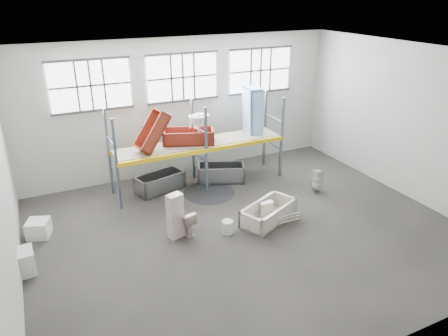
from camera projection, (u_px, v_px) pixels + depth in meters
floor at (246, 231)px, 12.31m from camera, size 12.00×10.00×0.10m
ceiling at (250, 53)px, 10.29m from camera, size 12.00×10.00×0.10m
wall_back at (183, 107)px, 15.49m from camera, size 12.00×0.10×5.00m
wall_front at (390, 246)px, 7.11m from camera, size 12.00×0.10×5.00m
wall_right at (411, 122)px, 13.69m from camera, size 0.10×10.00×5.00m
window_left at (91, 85)px, 13.70m from camera, size 2.60×0.04×1.60m
window_mid at (183, 77)px, 14.96m from camera, size 2.60×0.04×1.60m
window_right at (260, 70)px, 16.23m from camera, size 2.60×0.04×1.60m
rack_upright_la at (117, 165)px, 12.91m from camera, size 0.08×0.08×3.00m
rack_upright_lb at (109, 153)px, 13.91m from camera, size 0.08×0.08×3.00m
rack_upright_ma at (206, 150)px, 14.10m from camera, size 0.08×0.08×3.00m
rack_upright_mb at (193, 140)px, 15.10m from camera, size 0.08×0.08×3.00m
rack_upright_ra at (282, 138)px, 15.29m from camera, size 0.08×0.08×3.00m
rack_upright_rb at (265, 129)px, 16.28m from camera, size 0.08×0.08×3.00m
rack_beam_front at (206, 150)px, 14.10m from camera, size 6.00×0.10×0.14m
rack_beam_back at (193, 140)px, 15.10m from camera, size 6.00×0.10×0.14m
shelf_deck at (199, 143)px, 14.57m from camera, size 5.90×1.10×0.03m
wet_patch at (209, 193)px, 14.53m from camera, size 1.80×1.80×0.00m
bathtub_beige at (268, 213)px, 12.67m from camera, size 2.05×1.57×0.55m
cistern_spare at (266, 208)px, 12.92m from camera, size 0.44×0.21×0.42m
sink_in_tub at (251, 212)px, 12.93m from camera, size 0.48×0.48×0.16m
toilet_beige at (185, 222)px, 12.00m from camera, size 0.58×0.79×0.72m
cistern_tall at (175, 216)px, 11.71m from camera, size 0.49×0.40×1.33m
toilet_white at (317, 180)px, 14.47m from camera, size 0.47×0.47×0.83m
steel_tub_left at (160, 182)px, 14.60m from camera, size 1.81×1.20×0.61m
steel_tub_right at (221, 173)px, 15.34m from camera, size 1.85×1.37×0.62m
rust_tub_flat at (188, 136)px, 14.45m from camera, size 1.92×1.38×0.49m
rust_tub_tilted at (152, 131)px, 13.49m from camera, size 1.24×0.83×1.41m
sink_on_shelf at (199, 132)px, 14.04m from camera, size 0.85×0.75×0.63m
blue_tub_upright at (253, 111)px, 15.29m from camera, size 0.63×0.87×1.75m
bucket at (227, 227)px, 12.08m from camera, size 0.36×0.36×0.38m
carton_near at (19, 263)px, 10.29m from camera, size 0.75×0.66×0.62m
carton_far at (39, 228)px, 11.90m from camera, size 0.75×0.75×0.49m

